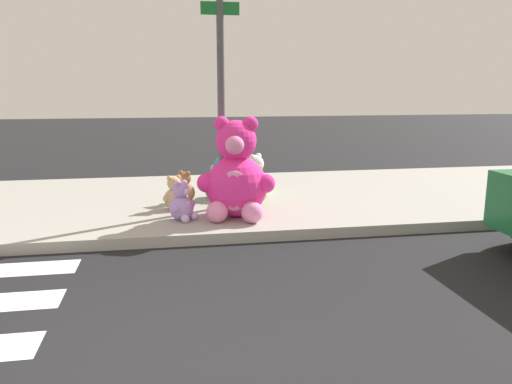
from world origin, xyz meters
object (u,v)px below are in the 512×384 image
(plush_lavender, at_px, (182,204))
(plush_brown, at_px, (184,190))
(plush_pink_large, at_px, (236,178))
(plush_white, at_px, (254,179))
(sign_pole, at_px, (221,97))
(plush_teal, at_px, (220,182))
(plush_tan, at_px, (175,196))
(plush_lime, at_px, (255,188))

(plush_lavender, distance_m, plush_brown, 1.08)
(plush_pink_large, distance_m, plush_white, 1.50)
(sign_pole, relative_size, plush_teal, 4.58)
(plush_white, bearing_deg, plush_pink_large, -109.91)
(plush_pink_large, relative_size, plush_brown, 2.74)
(plush_teal, bearing_deg, plush_lavender, -116.92)
(sign_pole, height_order, plush_tan, sign_pole)
(plush_white, bearing_deg, sign_pole, -128.86)
(plush_lavender, xyz_separation_m, plush_white, (1.28, 1.44, 0.07))
(plush_teal, height_order, plush_tan, plush_teal)
(plush_lime, height_order, plush_teal, plush_teal)
(plush_tan, bearing_deg, plush_brown, 68.74)
(plush_lime, height_order, plush_white, plush_white)
(plush_brown, bearing_deg, plush_tan, -111.26)
(plush_brown, bearing_deg, plush_lime, -11.32)
(plush_lime, xyz_separation_m, plush_tan, (-1.28, -0.18, -0.03))
(plush_lime, bearing_deg, plush_white, 81.30)
(plush_lime, bearing_deg, sign_pole, -159.32)
(plush_lime, distance_m, plush_teal, 0.70)
(plush_pink_large, relative_size, plush_lavender, 2.55)
(plush_teal, distance_m, plush_tan, 1.01)
(sign_pole, distance_m, plush_white, 1.74)
(plush_pink_large, bearing_deg, sign_pole, 103.05)
(plush_teal, bearing_deg, plush_tan, -139.24)
(sign_pole, relative_size, plush_pink_large, 2.22)
(plush_pink_large, height_order, plush_white, plush_pink_large)
(plush_pink_large, relative_size, plush_lime, 2.35)
(plush_lavender, xyz_separation_m, plush_tan, (-0.09, 0.67, -0.01))
(plush_teal, relative_size, plush_tan, 1.32)
(plush_lime, distance_m, plush_tan, 1.29)
(plush_brown, distance_m, plush_white, 1.27)
(plush_lime, distance_m, plush_white, 0.59)
(plush_tan, xyz_separation_m, plush_white, (1.37, 0.76, 0.08))
(plush_lavender, relative_size, plush_brown, 1.07)
(sign_pole, distance_m, plush_brown, 1.65)
(plush_pink_large, xyz_separation_m, plush_lime, (0.41, 0.80, -0.33))
(plush_brown, bearing_deg, sign_pole, -37.01)
(plush_teal, bearing_deg, plush_white, 9.79)
(plush_tan, bearing_deg, plush_white, 29.18)
(plush_teal, xyz_separation_m, plush_tan, (-0.77, -0.66, -0.07))
(plush_lavender, relative_size, plush_tan, 1.07)
(plush_brown, xyz_separation_m, plush_tan, (-0.16, -0.40, 0.00))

